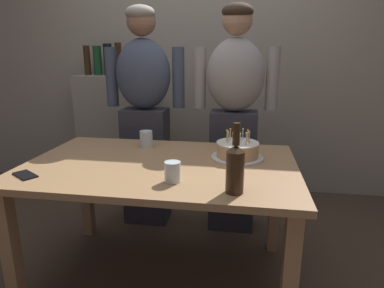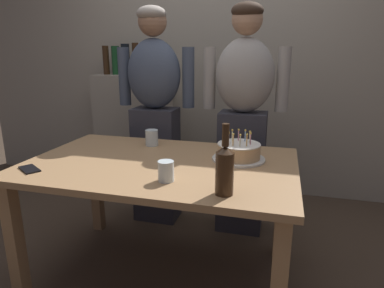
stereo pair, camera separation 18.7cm
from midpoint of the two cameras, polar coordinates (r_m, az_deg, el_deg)
ground_plane at (r=2.23m, az=-7.45°, el=-21.58°), size 10.00×10.00×0.00m
back_wall at (r=3.30m, az=-0.40°, el=14.74°), size 5.20×0.10×2.60m
dining_table at (r=1.91m, az=-8.12°, el=-5.99°), size 1.50×0.96×0.74m
birthday_cake at (r=1.93m, az=5.06°, el=-1.19°), size 0.30×0.30×0.17m
water_glass_near at (r=1.59m, az=-6.72°, el=-4.82°), size 0.08×0.08×0.10m
water_glass_far at (r=2.20m, az=-10.25°, el=0.85°), size 0.08×0.08×0.10m
wine_bottle at (r=1.44m, az=3.72°, el=-4.04°), size 0.08×0.08×0.31m
cell_phone at (r=1.91m, az=-29.18°, el=-4.69°), size 0.16×0.14×0.01m
person_man_bearded at (r=2.60m, az=-10.13°, el=4.88°), size 0.61×0.27×1.66m
person_woman_cardigan at (r=2.46m, az=5.06°, el=4.49°), size 0.61×0.27×1.66m
shelf_cabinet at (r=3.39m, az=-14.14°, el=2.11°), size 0.74×0.30×1.42m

